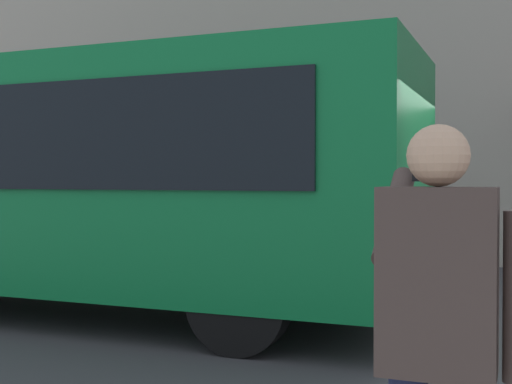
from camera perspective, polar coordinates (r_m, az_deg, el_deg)
ground_plane at (r=7.27m, az=13.77°, el=-12.09°), size 60.00×60.00×0.00m
red_bus at (r=8.83m, az=-16.84°, el=1.24°), size 9.05×2.54×3.08m
pedestrian_photographer at (r=2.51m, az=15.17°, el=-10.84°), size 0.53×0.52×1.70m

